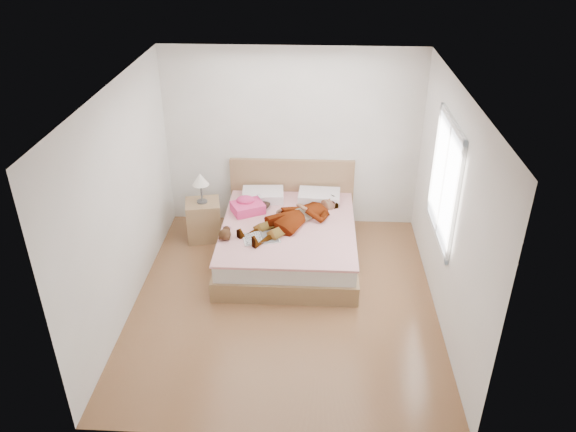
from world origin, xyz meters
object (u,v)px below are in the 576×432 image
object	(u,v)px
phone	(260,196)
nightstand	(203,217)
woman	(295,215)
bed	(289,237)
plush_toy	(225,234)
towel	(247,206)
coffee_mug	(288,229)
magazine	(261,238)

from	to	relation	value
phone	nightstand	size ratio (longest dim) A/B	0.09
woman	bed	distance (m)	0.36
bed	plush_toy	world-z (taller)	bed
phone	towel	world-z (taller)	towel
coffee_mug	nightstand	size ratio (longest dim) A/B	0.13
nightstand	coffee_mug	bearing A→B (deg)	-28.15
woman	nightstand	distance (m)	1.39
towel	nightstand	bearing A→B (deg)	169.03
magazine	coffee_mug	xyz separation A→B (m)	(0.33, 0.17, 0.04)
plush_toy	nightstand	world-z (taller)	nightstand
woman	bed	size ratio (longest dim) A/B	0.79
phone	towel	distance (m)	0.23
coffee_mug	woman	bearing A→B (deg)	74.05
magazine	coffee_mug	bearing A→B (deg)	27.34
towel	magazine	xyz separation A→B (m)	(0.26, -0.70, -0.08)
plush_toy	magazine	bearing A→B (deg)	2.17
nightstand	magazine	bearing A→B (deg)	-42.49
bed	magazine	world-z (taller)	bed
woman	magazine	bearing A→B (deg)	-87.00
woman	phone	distance (m)	0.64
phone	nightstand	bearing A→B (deg)	136.71
bed	plush_toy	xyz separation A→B (m)	(-0.78, -0.46, 0.30)
bed	coffee_mug	size ratio (longest dim) A/B	15.80
woman	nightstand	size ratio (longest dim) A/B	1.63
phone	coffee_mug	world-z (taller)	phone
bed	nightstand	xyz separation A→B (m)	(-1.23, 0.38, 0.06)
towel	magazine	size ratio (longest dim) A/B	1.00
magazine	bed	bearing A→B (deg)	53.93
magazine	nightstand	size ratio (longest dim) A/B	0.51
phone	plush_toy	xyz separation A→B (m)	(-0.36, -0.86, -0.09)
phone	magazine	world-z (taller)	phone
phone	towel	size ratio (longest dim) A/B	0.17
towel	magazine	bearing A→B (deg)	-69.89
towel	plush_toy	size ratio (longest dim) A/B	2.12
towel	woman	bearing A→B (deg)	-21.18
towel	coffee_mug	distance (m)	0.79
woman	bed	bearing A→B (deg)	-136.59
magazine	nightstand	bearing A→B (deg)	137.51
bed	nightstand	bearing A→B (deg)	162.85
woman	magazine	size ratio (longest dim) A/B	3.18
towel	nightstand	size ratio (longest dim) A/B	0.51
bed	coffee_mug	bearing A→B (deg)	-89.87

